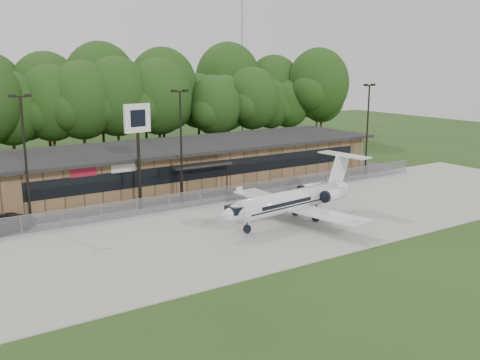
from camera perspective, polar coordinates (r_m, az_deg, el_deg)
ground at (r=38.35m, az=12.11°, el=-6.86°), size 160.00×160.00×0.00m
apron at (r=44.04m, az=4.75°, el=-4.03°), size 64.00×18.00×0.08m
parking_lot at (r=53.28m, az=-2.81°, el=-1.11°), size 50.00×9.00×0.06m
terminal at (r=56.64m, az=-5.10°, el=1.88°), size 41.00×11.65×4.30m
fence at (r=49.37m, az=-0.19°, el=-1.30°), size 46.00×0.04×1.52m
treeline at (r=72.34m, az=-11.97°, el=8.20°), size 72.00×12.00×15.00m
radio_mast at (r=87.62m, az=0.24°, el=12.42°), size 0.20×0.20×25.00m
light_pole_left at (r=43.08m, az=-21.95°, el=2.83°), size 1.55×0.30×10.23m
light_pole_mid at (r=47.24m, az=-6.31°, el=4.43°), size 1.55×0.30×10.23m
light_pole_right at (r=61.03m, az=13.46°, el=5.96°), size 1.55×0.30×10.23m
business_jet at (r=42.54m, az=5.81°, el=-2.20°), size 14.87×13.29×5.00m
pole_sign at (r=45.79m, az=-10.86°, el=5.31°), size 2.41×0.60×9.14m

